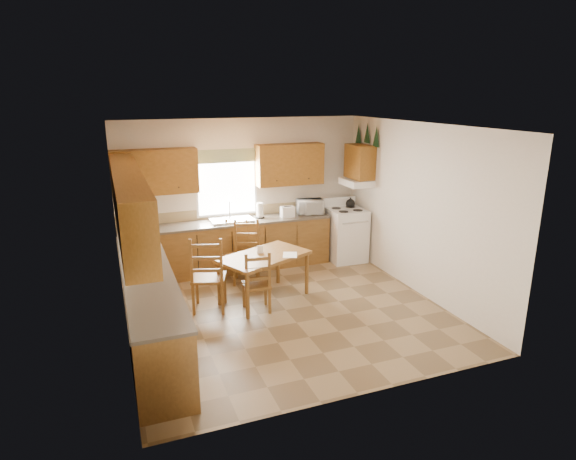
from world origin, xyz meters
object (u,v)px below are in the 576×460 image
object	(u,v)px
chair_near_right	(256,281)
chair_far_left	(246,253)
chair_far_right	(236,250)
stove	(346,235)
microwave	(310,207)
dining_table	(264,277)
chair_near_left	(209,273)

from	to	relation	value
chair_near_right	chair_far_left	size ratio (longest dim) A/B	0.89
chair_near_right	chair_far_right	xyz separation A→B (m)	(0.07, 1.42, 0.03)
stove	microwave	world-z (taller)	microwave
dining_table	chair_far_right	size ratio (longest dim) A/B	1.38
dining_table	chair_far_right	xyz separation A→B (m)	(-0.16, 1.08, 0.13)
stove	chair_far_left	bearing A→B (deg)	-165.96
stove	chair_near_left	bearing A→B (deg)	-154.19
stove	chair_far_left	size ratio (longest dim) A/B	0.93
chair_far_right	chair_near_right	bearing A→B (deg)	-72.13
dining_table	chair_near_left	xyz separation A→B (m)	(-0.87, -0.05, 0.21)
stove	dining_table	world-z (taller)	stove
dining_table	chair_near_right	world-z (taller)	chair_near_right
chair_far_left	chair_far_right	bearing A→B (deg)	128.37
chair_near_right	chair_far_left	bearing A→B (deg)	-91.56
chair_near_right	stove	bearing A→B (deg)	-138.82
microwave	dining_table	size ratio (longest dim) A/B	0.33
dining_table	chair_near_right	xyz separation A→B (m)	(-0.23, -0.34, 0.10)
chair_near_left	chair_far_right	distance (m)	1.34
dining_table	chair_far_left	distance (m)	0.80
microwave	chair_far_left	bearing A→B (deg)	-145.15
dining_table	chair_far_left	size ratio (longest dim) A/B	1.30
chair_far_left	chair_near_right	bearing A→B (deg)	-77.60
dining_table	microwave	bearing A→B (deg)	21.76
chair_near_left	chair_far_left	bearing A→B (deg)	-116.07
dining_table	chair_far_left	world-z (taller)	chair_far_left
microwave	chair_far_right	size ratio (longest dim) A/B	0.45
dining_table	chair_near_right	size ratio (longest dim) A/B	1.46
stove	chair_near_left	world-z (taller)	chair_near_left
chair_far_right	chair_near_left	bearing A→B (deg)	-101.46
stove	dining_table	xyz separation A→B (m)	(-2.05, -1.21, -0.13)
dining_table	chair_far_left	bearing A→B (deg)	70.10
microwave	dining_table	xyz separation A→B (m)	(-1.39, -1.45, -0.69)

